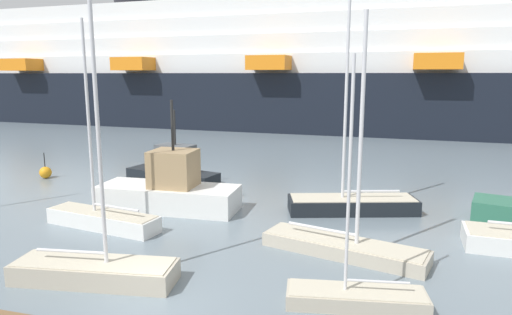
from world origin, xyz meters
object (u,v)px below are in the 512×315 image
(channel_buoy_0, at_px, (45,172))
(sailboat_0, at_px, (95,268))
(fishing_boat_0, at_px, (173,172))
(sailboat_4, at_px, (102,217))
(fishing_boat_2, at_px, (170,190))
(sailboat_2, at_px, (356,295))
(cruise_ship, at_px, (288,71))
(sailboat_3, at_px, (352,201))
(sailboat_5, at_px, (344,244))

(channel_buoy_0, bearing_deg, sailboat_0, -45.21)
(fishing_boat_0, distance_m, channel_buoy_0, 9.43)
(sailboat_0, xyz_separation_m, sailboat_4, (-2.95, 4.86, 0.03))
(fishing_boat_2, xyz_separation_m, channel_buoy_0, (-11.27, 4.30, -0.63))
(sailboat_2, bearing_deg, fishing_boat_0, -54.12)
(sailboat_4, relative_size, fishing_boat_0, 1.47)
(fishing_boat_2, bearing_deg, cruise_ship, 90.98)
(sailboat_3, relative_size, sailboat_5, 1.33)
(sailboat_0, bearing_deg, fishing_boat_2, 91.15)
(sailboat_2, xyz_separation_m, sailboat_4, (-11.55, 4.19, 0.16))
(sailboat_4, bearing_deg, fishing_boat_2, -106.72)
(fishing_boat_0, distance_m, fishing_boat_2, 4.74)
(sailboat_2, bearing_deg, cruise_ship, -84.73)
(sailboat_0, distance_m, sailboat_2, 8.63)
(sailboat_5, bearing_deg, sailboat_4, -165.79)
(sailboat_0, height_order, channel_buoy_0, sailboat_0)
(sailboat_0, bearing_deg, channel_buoy_0, 127.48)
(fishing_boat_2, distance_m, channel_buoy_0, 12.08)
(sailboat_5, bearing_deg, cruise_ship, 119.82)
(sailboat_3, distance_m, fishing_boat_2, 9.40)
(sailboat_3, relative_size, channel_buoy_0, 6.97)
(sailboat_0, height_order, sailboat_2, sailboat_0)
(sailboat_4, height_order, fishing_boat_2, sailboat_4)
(sailboat_3, bearing_deg, sailboat_4, 10.14)
(sailboat_0, relative_size, sailboat_4, 1.04)
(fishing_boat_0, xyz_separation_m, fishing_boat_2, (1.85, -4.36, 0.09))
(sailboat_4, relative_size, fishing_boat_2, 1.26)
(sailboat_5, height_order, fishing_boat_0, sailboat_5)
(sailboat_4, bearing_deg, sailboat_5, -171.77)
(fishing_boat_2, bearing_deg, sailboat_0, -83.01)
(sailboat_0, bearing_deg, fishing_boat_0, 96.39)
(cruise_ship, bearing_deg, channel_buoy_0, -101.79)
(sailboat_0, relative_size, sailboat_5, 1.05)
(sailboat_0, xyz_separation_m, fishing_boat_0, (-3.09, 12.66, 0.46))
(fishing_boat_0, bearing_deg, channel_buoy_0, -166.03)
(sailboat_4, xyz_separation_m, cruise_ship, (0.01, 43.27, 6.77))
(sailboat_0, height_order, fishing_boat_0, sailboat_0)
(sailboat_2, relative_size, sailboat_3, 0.62)
(cruise_ship, bearing_deg, sailboat_4, -86.74)
(sailboat_5, relative_size, fishing_boat_0, 1.45)
(sailboat_4, bearing_deg, sailboat_2, 169.85)
(sailboat_0, distance_m, cruise_ship, 48.70)
(sailboat_2, height_order, sailboat_3, sailboat_3)
(sailboat_2, bearing_deg, sailboat_5, -88.90)
(sailboat_5, xyz_separation_m, fishing_boat_0, (-11.04, 8.09, 0.50))
(fishing_boat_0, relative_size, channel_buoy_0, 3.63)
(sailboat_2, height_order, fishing_boat_2, sailboat_2)
(sailboat_5, height_order, fishing_boat_2, sailboat_5)
(sailboat_3, height_order, fishing_boat_0, sailboat_3)
(fishing_boat_0, bearing_deg, sailboat_4, -75.38)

